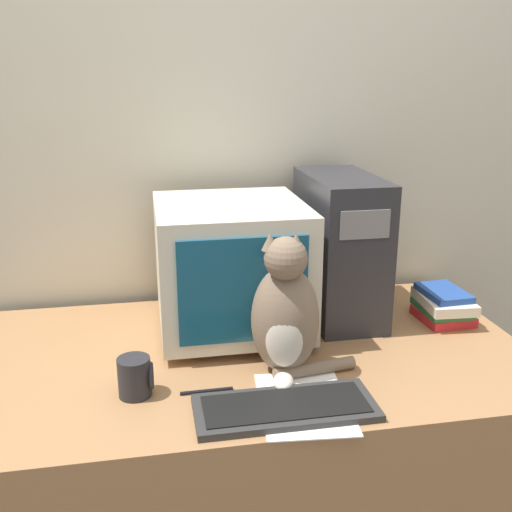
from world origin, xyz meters
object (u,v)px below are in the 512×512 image
crt_monitor (231,266)px  cat (286,315)px  mug (136,377)px  book_stack (443,305)px  keyboard (285,408)px  pen (207,391)px  computer_tower (340,247)px

crt_monitor → cat: crt_monitor is taller
cat → mug: (-0.38, -0.05, -0.11)m
crt_monitor → book_stack: 0.68m
book_stack → mug: size_ratio=2.21×
book_stack → mug: (-0.95, -0.29, -0.00)m
crt_monitor → keyboard: bearing=-83.6°
crt_monitor → cat: 0.31m
cat → crt_monitor: bearing=123.0°
pen → cat: bearing=17.1°
computer_tower → book_stack: size_ratio=2.06×
pen → mug: (-0.17, 0.02, 0.04)m
keyboard → cat: bearing=77.0°
pen → crt_monitor: bearing=72.1°
book_stack → pen: size_ratio=1.68×
computer_tower → pen: bearing=-138.0°
computer_tower → mug: 0.78m
computer_tower → keyboard: 0.66m
mug → computer_tower: bearing=32.3°
crt_monitor → pen: size_ratio=3.51×
computer_tower → mug: size_ratio=4.56×
crt_monitor → mug: (-0.28, -0.34, -0.15)m
book_stack → crt_monitor: bearing=175.3°
keyboard → pen: 0.21m
crt_monitor → computer_tower: 0.36m
keyboard → mug: (-0.34, 0.14, 0.04)m
cat → mug: cat is taller
keyboard → book_stack: bearing=34.8°
cat → mug: size_ratio=3.89×
keyboard → pen: bearing=145.1°
keyboard → book_stack: (0.61, 0.42, 0.04)m
computer_tower → pen: 0.67m
crt_monitor → mug: 0.47m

